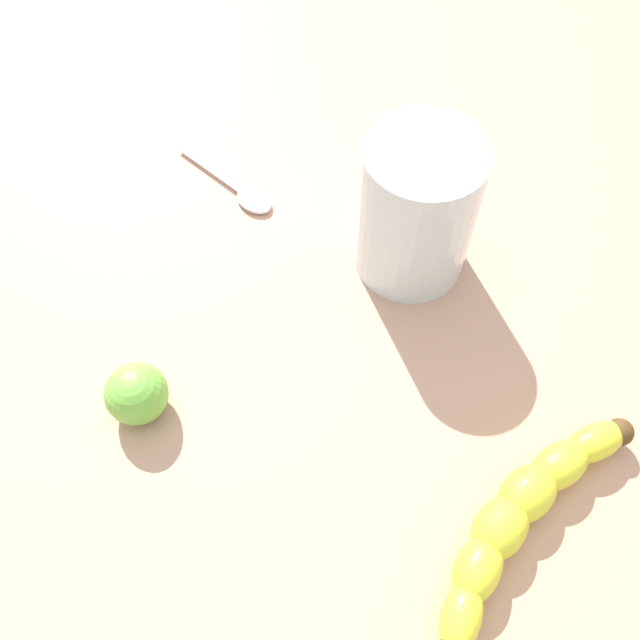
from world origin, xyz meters
The scene contains 5 objects.
wooden_tabletop centered at (0.00, 0.00, 1.50)cm, with size 120.00×120.00×3.00cm, color tan.
banana centered at (18.13, -6.93, 4.70)cm, with size 10.31×19.92×3.40cm.
smoothie_glass centered at (5.05, 12.11, 9.18)cm, with size 9.15×9.15×12.73cm.
lime_fruit centered at (-9.93, -7.58, 5.30)cm, with size 4.61×4.61×4.61cm, color #75C142.
teaspoon centered at (-10.05, 13.55, 3.40)cm, with size 10.93×5.52×0.80cm.
Camera 1 is at (9.82, -23.78, 52.82)cm, focal length 40.57 mm.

